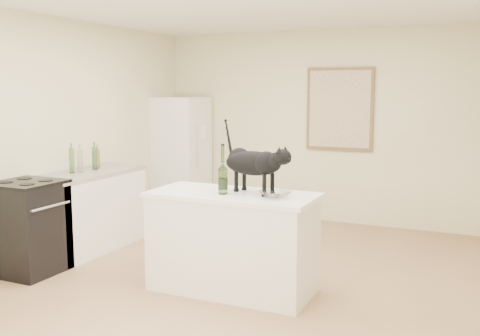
# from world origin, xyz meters

# --- Properties ---
(floor) EXTENTS (5.50, 5.50, 0.00)m
(floor) POSITION_xyz_m (0.00, 0.00, 0.00)
(floor) COLOR #A57A57
(floor) RESTS_ON ground
(ceiling) EXTENTS (5.50, 5.50, 0.00)m
(ceiling) POSITION_xyz_m (0.00, 0.00, 2.60)
(ceiling) COLOR white
(ceiling) RESTS_ON ground
(wall_back) EXTENTS (4.50, 0.00, 4.50)m
(wall_back) POSITION_xyz_m (0.00, 2.75, 1.30)
(wall_back) COLOR beige
(wall_back) RESTS_ON ground
(wall_left) EXTENTS (0.00, 5.50, 5.50)m
(wall_left) POSITION_xyz_m (-2.25, 0.00, 1.30)
(wall_left) COLOR beige
(wall_left) RESTS_ON ground
(island_base) EXTENTS (1.44, 0.67, 0.86)m
(island_base) POSITION_xyz_m (0.10, -0.20, 0.43)
(island_base) COLOR white
(island_base) RESTS_ON floor
(island_top) EXTENTS (1.50, 0.70, 0.04)m
(island_top) POSITION_xyz_m (0.10, -0.20, 0.88)
(island_top) COLOR white
(island_top) RESTS_ON island_base
(left_cabinets) EXTENTS (0.60, 1.40, 0.86)m
(left_cabinets) POSITION_xyz_m (-1.95, 0.30, 0.43)
(left_cabinets) COLOR white
(left_cabinets) RESTS_ON floor
(left_countertop) EXTENTS (0.62, 1.44, 0.04)m
(left_countertop) POSITION_xyz_m (-1.95, 0.30, 0.88)
(left_countertop) COLOR gray
(left_countertop) RESTS_ON left_cabinets
(stove) EXTENTS (0.60, 0.60, 0.90)m
(stove) POSITION_xyz_m (-1.95, -0.60, 0.45)
(stove) COLOR black
(stove) RESTS_ON floor
(fridge) EXTENTS (0.68, 0.68, 1.70)m
(fridge) POSITION_xyz_m (-1.95, 2.35, 0.85)
(fridge) COLOR white
(fridge) RESTS_ON floor
(artwork_frame) EXTENTS (0.90, 0.03, 1.10)m
(artwork_frame) POSITION_xyz_m (0.30, 2.72, 1.55)
(artwork_frame) COLOR brown
(artwork_frame) RESTS_ON wall_back
(artwork_canvas) EXTENTS (0.82, 0.00, 1.02)m
(artwork_canvas) POSITION_xyz_m (0.30, 2.70, 1.55)
(artwork_canvas) COLOR beige
(artwork_canvas) RESTS_ON wall_back
(black_cat) EXTENTS (0.71, 0.43, 0.48)m
(black_cat) POSITION_xyz_m (0.27, -0.13, 1.14)
(black_cat) COLOR black
(black_cat) RESTS_ON island_top
(wine_bottle) EXTENTS (0.10, 0.10, 0.39)m
(wine_bottle) POSITION_xyz_m (0.04, -0.28, 1.09)
(wine_bottle) COLOR #305C24
(wine_bottle) RESTS_ON island_top
(glass_bowl) EXTENTS (0.33, 0.33, 0.06)m
(glass_bowl) POSITION_xyz_m (0.53, -0.25, 0.93)
(glass_bowl) COLOR white
(glass_bowl) RESTS_ON island_top
(fridge_paper) EXTENTS (0.06, 0.14, 0.20)m
(fridge_paper) POSITION_xyz_m (-1.60, 2.36, 1.21)
(fridge_paper) COLOR white
(fridge_paper) RESTS_ON fridge
(counter_bottle_cluster) EXTENTS (0.12, 0.46, 0.27)m
(counter_bottle_cluster) POSITION_xyz_m (-1.97, 0.30, 1.03)
(counter_bottle_cluster) COLOR #194C1E
(counter_bottle_cluster) RESTS_ON left_countertop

